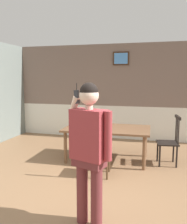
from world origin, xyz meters
name	(u,v)px	position (x,y,z in m)	size (l,w,h in m)	color
ground_plane	(90,193)	(0.00, 0.00, 0.00)	(7.98, 7.98, 0.00)	#846042
room_back_partition	(124,94)	(0.00, 3.63, 1.34)	(6.60, 0.17, 2.77)	#756056
dining_table	(107,131)	(-0.07, 1.62, 0.65)	(1.85, 1.10, 0.72)	brown
chair_near_window	(98,151)	(-0.04, 0.69, 0.48)	(0.50, 0.50, 1.04)	#513823
chair_by_doorway	(169,142)	(1.24, 1.65, 0.49)	(0.47, 0.47, 1.03)	black
person_figure	(90,145)	(0.22, -0.79, 1.01)	(0.56, 0.35, 1.74)	brown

